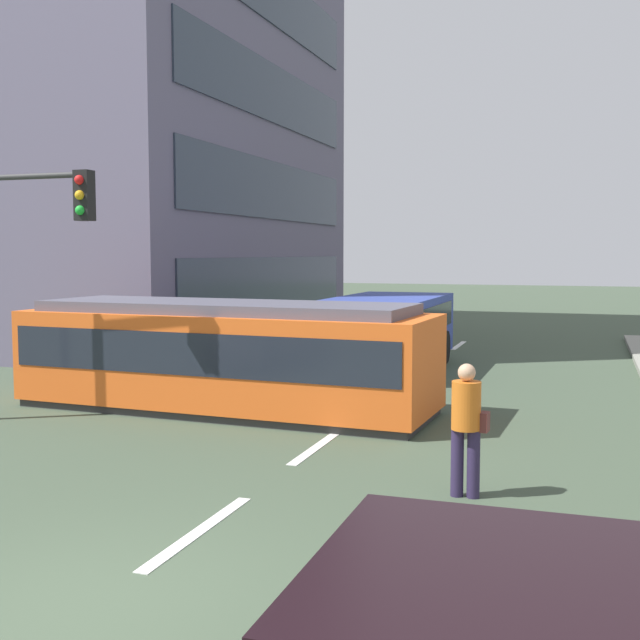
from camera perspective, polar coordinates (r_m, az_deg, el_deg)
ground_plane at (r=16.23m, az=4.49°, el=-5.86°), size 120.00×120.00×0.00m
lane_stripe_1 at (r=8.95m, az=-8.74°, el=-14.89°), size 0.16×2.40×0.01m
lane_stripe_2 at (r=12.48m, az=-0.12°, el=-9.11°), size 0.16×2.40×0.01m
lane_stripe_3 at (r=20.20m, az=7.40°, el=-3.74°), size 0.16×2.40×0.01m
lane_stripe_4 at (r=26.06m, az=10.02°, el=-1.83°), size 0.16×2.40×0.01m
corner_building at (r=31.82m, az=-18.55°, el=16.58°), size 17.31×16.02×19.20m
streetcar_tram at (r=15.21m, az=-6.91°, el=-2.48°), size 8.17×2.91×2.09m
city_bus at (r=20.32m, az=4.85°, el=-0.61°), size 2.59×5.38×1.89m
pedestrian_crossing at (r=9.93m, az=10.58°, el=-7.28°), size 0.46×0.36×1.67m
parked_sedan_mid at (r=20.15m, az=-9.81°, el=-2.02°), size 2.07×4.25×1.19m
traffic_light_mast at (r=14.65m, az=-20.93°, el=5.21°), size 2.61×0.33×4.53m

